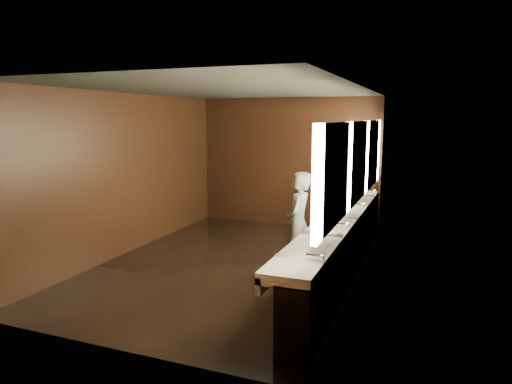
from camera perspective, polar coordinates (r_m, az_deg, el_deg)
floor at (r=7.59m, az=-2.95°, el=-8.93°), size 6.00×6.00×0.00m
ceiling at (r=7.22m, az=-3.14°, el=12.67°), size 4.00×6.00×0.02m
wall_back at (r=10.07m, az=4.00°, el=3.74°), size 4.00×0.02×2.80m
wall_front at (r=4.75m, az=-18.10°, el=-3.03°), size 4.00×0.02×2.80m
wall_left at (r=8.30m, az=-15.75°, el=2.21°), size 0.02×6.00×2.80m
wall_right at (r=6.72m, az=12.72°, el=0.73°), size 0.02×6.00×2.80m
sink_counter at (r=6.94m, az=10.75°, el=-6.58°), size 0.55×5.40×1.01m
mirror_band at (r=6.68m, az=12.66°, el=3.71°), size 0.06×5.03×1.15m
person at (r=6.93m, az=5.32°, el=-3.97°), size 0.43×0.61×1.58m
trash_bin at (r=5.31m, az=4.34°, el=-14.16°), size 0.44×0.44×0.53m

